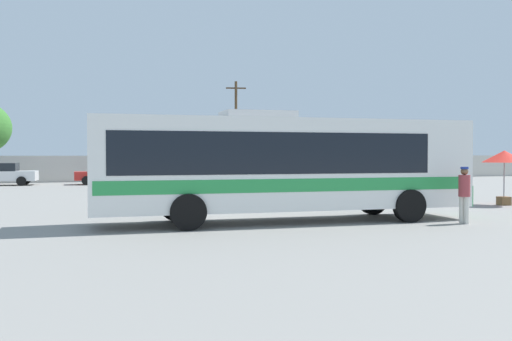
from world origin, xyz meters
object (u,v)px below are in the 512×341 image
(parked_car_second_white, at_px, (1,174))
(parked_car_third_red, at_px, (106,174))
(roadside_tree_midleft, at_px, (131,136))
(attendant_by_bus_door, at_px, (464,191))
(vendor_umbrella_near_gate_red, at_px, (504,158))
(utility_pole_near, at_px, (236,128))
(coach_bus_white_green, at_px, (281,163))

(parked_car_second_white, distance_m, parked_car_third_red, 7.06)
(roadside_tree_midleft, bearing_deg, attendant_by_bus_door, -80.17)
(vendor_umbrella_near_gate_red, distance_m, utility_pole_near, 30.07)
(vendor_umbrella_near_gate_red, height_order, roadside_tree_midleft, roadside_tree_midleft)
(vendor_umbrella_near_gate_red, distance_m, parked_car_third_red, 27.03)
(attendant_by_bus_door, xyz_separation_m, vendor_umbrella_near_gate_red, (5.80, 4.95, 0.98))
(parked_car_second_white, xyz_separation_m, parked_car_third_red, (7.02, -0.71, -0.06))
(parked_car_third_red, bearing_deg, utility_pole_near, 32.15)
(parked_car_third_red, bearing_deg, coach_bus_white_green, -80.93)
(attendant_by_bus_door, xyz_separation_m, utility_pole_near, (2.45, 34.72, 3.51))
(utility_pole_near, bearing_deg, roadside_tree_midleft, 161.20)
(vendor_umbrella_near_gate_red, bearing_deg, roadside_tree_midleft, 110.61)
(vendor_umbrella_near_gate_red, distance_m, parked_car_second_white, 31.99)
(vendor_umbrella_near_gate_red, height_order, parked_car_third_red, vendor_umbrella_near_gate_red)
(vendor_umbrella_near_gate_red, bearing_deg, coach_bus_white_green, -165.93)
(coach_bus_white_green, xyz_separation_m, vendor_umbrella_near_gate_red, (11.01, 2.76, 0.12))
(vendor_umbrella_near_gate_red, xyz_separation_m, roadside_tree_midleft, (-12.35, 32.84, 1.80))
(vendor_umbrella_near_gate_red, height_order, utility_pole_near, utility_pole_near)
(coach_bus_white_green, distance_m, utility_pole_near, 33.53)
(utility_pole_near, xyz_separation_m, roadside_tree_midleft, (-8.99, 3.06, -0.73))
(coach_bus_white_green, distance_m, parked_car_third_red, 25.54)
(roadside_tree_midleft, bearing_deg, coach_bus_white_green, -87.85)
(roadside_tree_midleft, bearing_deg, parked_car_second_white, -135.05)
(coach_bus_white_green, distance_m, vendor_umbrella_near_gate_red, 11.36)
(coach_bus_white_green, xyz_separation_m, utility_pole_near, (7.66, 32.54, 2.65))
(parked_car_third_red, distance_m, roadside_tree_midleft, 11.16)
(coach_bus_white_green, height_order, parked_car_second_white, coach_bus_white_green)
(parked_car_third_red, xyz_separation_m, roadside_tree_midleft, (2.69, 10.40, 3.02))
(attendant_by_bus_door, xyz_separation_m, parked_car_second_white, (-16.25, 28.09, -0.19))
(coach_bus_white_green, xyz_separation_m, roadside_tree_midleft, (-1.33, 35.60, 1.92))
(coach_bus_white_green, relative_size, utility_pole_near, 1.40)
(attendant_by_bus_door, bearing_deg, roadside_tree_midleft, 99.83)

